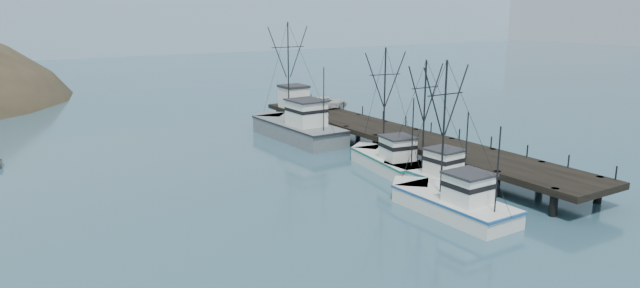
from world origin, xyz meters
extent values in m
plane|color=#2D5165|center=(0.00, 0.00, 0.00)|extent=(400.00, 400.00, 0.00)
cube|color=black|center=(14.00, 16.00, 1.75)|extent=(6.00, 44.00, 0.50)
cylinder|color=black|center=(11.40, -4.00, 1.00)|extent=(0.56, 0.56, 2.00)
cylinder|color=black|center=(16.60, -4.00, 1.00)|extent=(0.56, 0.56, 2.00)
cylinder|color=black|center=(11.40, 1.00, 1.00)|extent=(0.56, 0.56, 2.00)
cylinder|color=black|center=(16.60, 1.00, 1.00)|extent=(0.56, 0.56, 2.00)
cylinder|color=black|center=(11.40, 6.00, 1.00)|extent=(0.56, 0.56, 2.00)
cylinder|color=black|center=(16.60, 6.00, 1.00)|extent=(0.56, 0.56, 2.00)
cylinder|color=black|center=(11.40, 11.00, 1.00)|extent=(0.56, 0.56, 2.00)
cylinder|color=black|center=(16.60, 11.00, 1.00)|extent=(0.56, 0.56, 2.00)
cylinder|color=black|center=(11.40, 16.00, 1.00)|extent=(0.56, 0.56, 2.00)
cylinder|color=black|center=(16.60, 16.00, 1.00)|extent=(0.56, 0.56, 2.00)
cylinder|color=black|center=(11.40, 21.00, 1.00)|extent=(0.56, 0.56, 2.00)
cylinder|color=black|center=(16.60, 21.00, 1.00)|extent=(0.56, 0.56, 2.00)
cylinder|color=black|center=(11.40, 26.00, 1.00)|extent=(0.56, 0.56, 2.00)
cylinder|color=black|center=(16.60, 26.00, 1.00)|extent=(0.56, 0.56, 2.00)
cylinder|color=black|center=(11.40, 31.00, 1.00)|extent=(0.56, 0.56, 2.00)
cylinder|color=black|center=(16.60, 31.00, 1.00)|extent=(0.56, 0.56, 2.00)
cylinder|color=black|center=(11.40, 36.00, 1.00)|extent=(0.56, 0.56, 2.00)
cylinder|color=black|center=(16.60, 36.00, 1.00)|extent=(0.56, 0.56, 2.00)
cube|color=#9EB2C6|center=(10.00, 170.00, 0.00)|extent=(360.00, 40.00, 26.00)
cube|color=silver|center=(9.19, 5.52, 0.45)|extent=(3.69, 8.46, 1.60)
cube|color=silver|center=(8.96, 9.66, 0.45)|extent=(3.23, 3.23, 1.60)
cube|color=#1D6874|center=(9.19, 5.52, 1.15)|extent=(3.76, 8.67, 0.18)
cube|color=silver|center=(9.25, 4.46, 2.20)|extent=(2.39, 2.46, 1.90)
cube|color=#26262B|center=(9.25, 4.46, 3.23)|extent=(2.60, 2.68, 0.16)
cylinder|color=black|center=(9.12, 6.80, 5.64)|extent=(0.14, 0.14, 8.78)
cylinder|color=black|center=(9.37, 2.34, 3.88)|extent=(0.10, 0.10, 5.27)
cube|color=silver|center=(5.87, -0.15, 0.45)|extent=(3.73, 9.03, 1.60)
cube|color=silver|center=(5.81, 4.34, 0.45)|extent=(3.62, 3.62, 1.60)
cube|color=#1E4C8B|center=(5.87, -0.15, 1.15)|extent=(3.81, 9.26, 0.18)
cube|color=silver|center=(5.88, -1.30, 2.20)|extent=(2.57, 2.57, 1.90)
cube|color=#26262B|center=(5.88, -1.30, 3.23)|extent=(2.79, 2.80, 0.16)
cylinder|color=black|center=(5.85, 1.23, 5.91)|extent=(0.14, 0.14, 9.32)
cylinder|color=black|center=(5.91, -3.60, 4.05)|extent=(0.10, 0.10, 5.59)
cube|color=silver|center=(9.27, 11.02, 0.45)|extent=(4.73, 9.24, 1.60)
cube|color=silver|center=(9.96, 15.37, 0.45)|extent=(3.35, 3.35, 1.60)
cube|color=#186155|center=(9.27, 11.02, 1.15)|extent=(4.83, 9.48, 0.18)
cube|color=silver|center=(9.09, 9.90, 2.20)|extent=(2.73, 2.83, 1.90)
cube|color=#26262B|center=(9.09, 9.90, 3.23)|extent=(2.97, 3.08, 0.16)
cylinder|color=black|center=(9.48, 12.36, 5.96)|extent=(0.14, 0.14, 9.42)
cylinder|color=black|center=(8.74, 7.67, 4.08)|extent=(0.10, 0.10, 5.65)
cube|color=slate|center=(8.50, 25.96, 0.75)|extent=(4.79, 13.03, 2.20)
cube|color=slate|center=(8.34, 32.42, 0.75)|extent=(4.49, 4.49, 2.20)
cube|color=black|center=(8.50, 25.96, 1.75)|extent=(4.89, 13.36, 0.18)
cube|color=silver|center=(8.54, 24.30, 3.15)|extent=(3.23, 3.72, 2.60)
cube|color=#26262B|center=(8.54, 24.30, 4.53)|extent=(3.50, 4.06, 0.16)
cylinder|color=black|center=(8.45, 27.95, 7.21)|extent=(0.14, 0.14, 10.72)
cylinder|color=black|center=(8.62, 20.99, 5.07)|extent=(0.10, 0.10, 6.43)
cube|color=silver|center=(12.50, 34.00, 3.25)|extent=(2.80, 3.00, 2.50)
cube|color=#26262B|center=(12.50, 34.00, 4.65)|extent=(3.00, 3.20, 0.30)
imported|color=silver|center=(15.50, 31.20, 2.76)|extent=(5.48, 2.55, 1.52)
camera|label=1|loc=(-21.91, -26.83, 13.89)|focal=32.00mm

